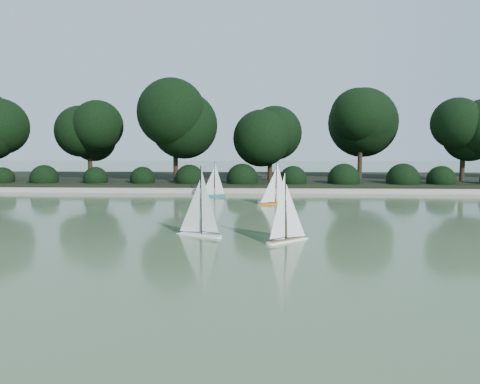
{
  "coord_description": "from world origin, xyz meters",
  "views": [
    {
      "loc": [
        0.46,
        -8.79,
        1.94
      ],
      "look_at": [
        0.03,
        2.8,
        0.7
      ],
      "focal_mm": 35.0,
      "sensor_mm": 36.0,
      "label": 1
    }
  ],
  "objects_px": {
    "sailboat_white_a": "(196,224)",
    "sailboat_white_b": "(290,230)",
    "sailboat_orange": "(272,197)",
    "sailboat_teal": "(212,191)"
  },
  "relations": [
    {
      "from": "sailboat_white_b",
      "to": "sailboat_teal",
      "type": "height_order",
      "value": "sailboat_white_b"
    },
    {
      "from": "sailboat_white_b",
      "to": "sailboat_white_a",
      "type": "bearing_deg",
      "value": 165.51
    },
    {
      "from": "sailboat_orange",
      "to": "sailboat_teal",
      "type": "xyz_separation_m",
      "value": [
        -2.1,
        2.0,
        -0.02
      ]
    },
    {
      "from": "sailboat_teal",
      "to": "sailboat_white_b",
      "type": "bearing_deg",
      "value": -73.06
    },
    {
      "from": "sailboat_white_a",
      "to": "sailboat_white_b",
      "type": "relative_size",
      "value": 1.03
    },
    {
      "from": "sailboat_white_a",
      "to": "sailboat_white_b",
      "type": "distance_m",
      "value": 1.98
    },
    {
      "from": "sailboat_orange",
      "to": "sailboat_teal",
      "type": "relative_size",
      "value": 1.08
    },
    {
      "from": "sailboat_orange",
      "to": "sailboat_white_a",
      "type": "bearing_deg",
      "value": -109.27
    },
    {
      "from": "sailboat_white_a",
      "to": "sailboat_white_b",
      "type": "height_order",
      "value": "sailboat_white_a"
    },
    {
      "from": "sailboat_white_a",
      "to": "sailboat_white_b",
      "type": "bearing_deg",
      "value": -14.49
    }
  ]
}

